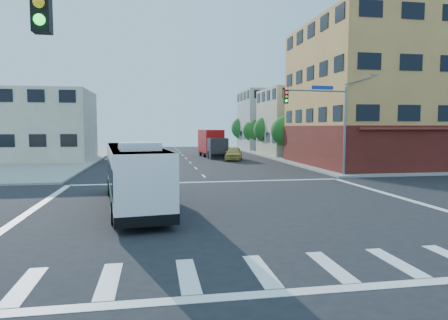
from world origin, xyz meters
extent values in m
plane|color=black|center=(0.00, 0.00, 0.00)|extent=(120.00, 120.00, 0.00)
cube|color=gray|center=(35.00, 35.00, 0.07)|extent=(50.00, 50.00, 0.15)
cube|color=gold|center=(20.00, 18.50, 7.00)|extent=(18.00, 15.00, 14.00)
cube|color=maroon|center=(20.00, 18.50, 2.00)|extent=(18.09, 15.08, 4.00)
cube|color=maroon|center=(20.00, 11.40, 3.60)|extent=(16.00, 1.60, 0.51)
cube|color=#B6AC8B|center=(17.00, 34.00, 4.50)|extent=(12.00, 10.00, 9.00)
cube|color=#ADADA8|center=(17.00, 48.00, 5.00)|extent=(12.00, 10.00, 10.00)
cube|color=beige|center=(-17.00, 30.00, 4.00)|extent=(12.00, 10.00, 8.00)
cylinder|color=slate|center=(10.80, 10.80, 3.50)|extent=(0.18, 0.18, 7.00)
cylinder|color=slate|center=(8.30, 10.55, 6.60)|extent=(5.01, 0.62, 0.12)
cube|color=black|center=(5.80, 10.30, 6.10)|extent=(0.32, 0.30, 1.00)
sphere|color=#FF0C0C|center=(5.80, 10.13, 6.40)|extent=(0.20, 0.20, 0.20)
sphere|color=yellow|center=(5.80, 10.13, 6.10)|extent=(0.20, 0.20, 0.20)
sphere|color=#19FF33|center=(5.80, 10.13, 5.80)|extent=(0.20, 0.20, 0.20)
cube|color=navy|center=(8.80, 10.60, 6.85)|extent=(1.80, 0.22, 0.28)
cube|color=gray|center=(13.30, 11.05, 8.00)|extent=(0.50, 0.22, 0.14)
cube|color=black|center=(-5.80, -10.30, 6.10)|extent=(0.32, 0.30, 1.00)
sphere|color=yellow|center=(-5.80, -10.47, 6.10)|extent=(0.20, 0.20, 0.20)
sphere|color=#19FF33|center=(-5.80, -10.47, 5.80)|extent=(0.20, 0.20, 0.20)
cylinder|color=#352513|center=(11.80, 28.00, 0.96)|extent=(0.28, 0.28, 1.92)
sphere|color=#18551D|center=(11.80, 28.00, 3.37)|extent=(3.60, 3.60, 3.60)
sphere|color=#18551D|center=(12.20, 27.70, 4.27)|extent=(2.52, 2.52, 2.52)
cylinder|color=#352513|center=(11.80, 36.00, 1.00)|extent=(0.28, 0.28, 1.99)
sphere|color=#18551D|center=(11.80, 36.00, 3.51)|extent=(3.80, 3.80, 3.80)
sphere|color=#18551D|center=(12.20, 35.70, 4.46)|extent=(2.66, 2.66, 2.66)
cylinder|color=#352513|center=(11.80, 44.00, 0.94)|extent=(0.28, 0.28, 1.89)
sphere|color=#18551D|center=(11.80, 44.00, 3.25)|extent=(3.40, 3.40, 3.40)
sphere|color=#18551D|center=(12.20, 43.70, 4.10)|extent=(2.38, 2.38, 2.38)
cylinder|color=#352513|center=(11.80, 52.00, 1.01)|extent=(0.28, 0.28, 2.03)
sphere|color=#18551D|center=(11.80, 52.00, 3.63)|extent=(4.00, 4.00, 4.00)
sphere|color=#18551D|center=(12.20, 51.70, 4.63)|extent=(2.80, 2.80, 2.80)
cube|color=black|center=(-4.79, 1.59, 0.50)|extent=(3.72, 11.20, 0.41)
cube|color=white|center=(-4.79, 1.59, 1.62)|extent=(3.70, 11.17, 2.60)
cube|color=black|center=(-4.79, 1.59, 1.78)|extent=(3.71, 10.85, 1.14)
cube|color=black|center=(-5.48, 6.98, 1.69)|extent=(2.13, 0.33, 1.23)
cube|color=#E5590C|center=(-5.48, 7.00, 2.60)|extent=(1.74, 0.27, 0.26)
cube|color=white|center=(-4.79, 1.59, 2.87)|extent=(3.63, 10.95, 0.11)
cube|color=white|center=(-4.44, -1.13, 3.09)|extent=(1.87, 2.20, 0.33)
cube|color=#077234|center=(-5.90, 0.99, 0.96)|extent=(0.66, 4.99, 0.26)
cube|color=#077234|center=(-3.57, 1.29, 0.96)|extent=(0.66, 4.99, 0.26)
cylinder|color=black|center=(-6.32, 4.94, 0.48)|extent=(0.39, 0.98, 0.95)
cylinder|color=#99999E|center=(-6.45, 4.92, 0.48)|extent=(0.10, 0.48, 0.48)
cylinder|color=black|center=(-4.15, 5.21, 0.48)|extent=(0.39, 0.98, 0.95)
cylinder|color=#99999E|center=(-4.03, 5.23, 0.48)|extent=(0.10, 0.48, 0.48)
cylinder|color=black|center=(-5.43, -2.03, 0.48)|extent=(0.39, 0.98, 0.95)
cylinder|color=#99999E|center=(-5.56, -2.04, 0.48)|extent=(0.10, 0.48, 0.48)
cylinder|color=black|center=(-3.26, -1.75, 0.48)|extent=(0.39, 0.98, 0.95)
cylinder|color=#99999E|center=(-3.14, -1.73, 0.48)|extent=(0.10, 0.48, 0.48)
cube|color=#27262B|center=(3.74, 29.63, 1.26)|extent=(2.41, 2.32, 2.52)
cube|color=black|center=(3.82, 28.71, 1.65)|extent=(2.04, 0.25, 0.97)
cube|color=#A40D0C|center=(3.42, 33.30, 2.04)|extent=(2.79, 5.61, 2.91)
cube|color=black|center=(3.52, 32.14, 0.53)|extent=(2.79, 7.92, 0.29)
cylinder|color=black|center=(2.71, 29.73, 0.49)|extent=(0.35, 0.99, 0.97)
cylinder|color=black|center=(4.74, 29.91, 0.49)|extent=(0.35, 0.99, 0.97)
cylinder|color=black|center=(2.46, 32.53, 0.49)|extent=(0.35, 0.99, 0.97)
cylinder|color=black|center=(4.49, 32.71, 0.49)|extent=(0.35, 0.99, 0.97)
cylinder|color=black|center=(2.25, 34.95, 0.49)|extent=(0.35, 0.99, 0.97)
cylinder|color=black|center=(4.28, 35.13, 0.49)|extent=(0.35, 0.99, 0.97)
imported|color=gold|center=(5.28, 27.30, 0.79)|extent=(3.01, 4.96, 1.58)
camera|label=1|loc=(-3.81, -18.20, 3.90)|focal=32.00mm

